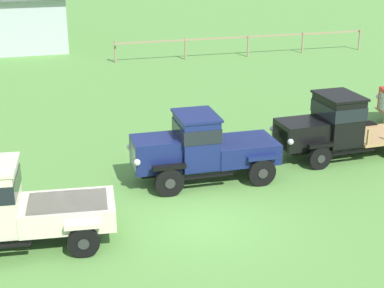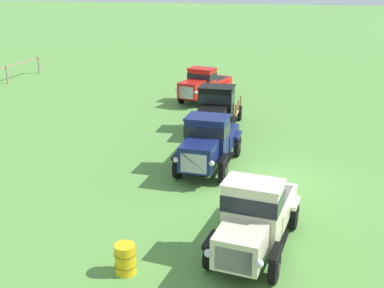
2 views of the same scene
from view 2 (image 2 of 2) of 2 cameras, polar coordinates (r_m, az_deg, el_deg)
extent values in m
plane|color=#5B9342|center=(18.13, 9.33, -4.46)|extent=(240.00, 240.00, 0.00)
cylinder|color=#997F60|center=(36.69, -21.09, 7.68)|extent=(0.12, 0.12, 1.30)
cylinder|color=#997F60|center=(39.87, -17.71, 8.89)|extent=(0.12, 0.12, 1.30)
cylinder|color=black|center=(12.47, 9.73, -14.27)|extent=(0.79, 0.28, 0.77)
cylinder|color=#2D2D2D|center=(12.45, 10.26, -14.35)|extent=(0.27, 0.06, 0.27)
cylinder|color=black|center=(12.80, 2.21, -12.99)|extent=(0.79, 0.28, 0.77)
cylinder|color=#2D2D2D|center=(12.83, 1.72, -12.89)|extent=(0.27, 0.06, 0.27)
cylinder|color=black|center=(14.95, 11.98, -8.37)|extent=(0.79, 0.28, 0.77)
cylinder|color=#2D2D2D|center=(14.94, 12.42, -8.43)|extent=(0.27, 0.06, 0.27)
cylinder|color=black|center=(15.23, 5.74, -7.48)|extent=(0.79, 0.28, 0.77)
cylinder|color=#2D2D2D|center=(15.26, 5.32, -7.41)|extent=(0.27, 0.06, 0.27)
cube|color=black|center=(13.76, 7.51, -10.28)|extent=(4.25, 1.34, 0.12)
cube|color=beige|center=(12.16, 5.76, -11.93)|extent=(1.40, 1.29, 0.83)
cube|color=silver|center=(11.67, 4.93, -13.58)|extent=(0.15, 0.92, 0.62)
sphere|color=silver|center=(11.51, 8.01, -13.87)|extent=(0.20, 0.20, 0.20)
sphere|color=silver|center=(11.78, 1.93, -12.81)|extent=(0.20, 0.20, 0.20)
cube|color=black|center=(12.23, 9.85, -12.56)|extent=(0.91, 0.29, 0.12)
cube|color=black|center=(12.58, 2.24, -11.30)|extent=(0.91, 0.29, 0.12)
cube|color=beige|center=(12.92, 7.14, -8.03)|extent=(1.10, 1.56, 1.59)
cube|color=black|center=(12.76, 7.21, -6.60)|extent=(1.14, 1.60, 0.45)
cube|color=beige|center=(12.56, 7.30, -4.64)|extent=(1.20, 1.64, 0.08)
cube|color=black|center=(13.29, 10.58, -11.71)|extent=(1.34, 0.28, 0.05)
cube|color=black|center=(13.60, 3.69, -10.62)|extent=(1.34, 0.28, 0.05)
cube|color=beige|center=(14.58, 8.62, -7.03)|extent=(2.45, 1.76, 0.57)
cube|color=black|center=(14.46, 8.67, -6.12)|extent=(2.06, 1.49, 0.06)
cube|color=beige|center=(14.76, 12.10, -6.87)|extent=(0.87, 0.29, 0.12)
cube|color=beige|center=(15.04, 5.80, -5.99)|extent=(0.87, 0.29, 0.12)
cylinder|color=black|center=(17.72, 3.68, -3.27)|extent=(0.87, 0.20, 0.87)
cylinder|color=#2D2D2D|center=(17.70, 4.03, -3.31)|extent=(0.30, 0.03, 0.30)
cylinder|color=black|center=(18.13, -1.69, -2.71)|extent=(0.87, 0.20, 0.87)
cylinder|color=#2D2D2D|center=(18.16, -2.02, -2.67)|extent=(0.30, 0.03, 0.30)
cylinder|color=black|center=(20.38, 5.40, -0.26)|extent=(0.87, 0.20, 0.87)
cylinder|color=#2D2D2D|center=(20.36, 5.71, -0.29)|extent=(0.30, 0.03, 0.30)
cylinder|color=black|center=(20.73, 0.68, 0.17)|extent=(0.87, 0.20, 0.87)
cylinder|color=#2D2D2D|center=(20.76, 0.39, 0.20)|extent=(0.30, 0.03, 0.30)
cube|color=black|center=(19.08, 1.98, -1.30)|extent=(4.16, 1.02, 0.12)
cube|color=#141E51|center=(17.49, 0.80, -1.38)|extent=(1.43, 1.24, 0.95)
cube|color=silver|center=(16.90, 0.20, -2.31)|extent=(0.07, 0.96, 0.71)
sphere|color=silver|center=(16.71, 2.35, -2.31)|extent=(0.20, 0.20, 0.20)
sphere|color=silver|center=(17.04, -1.92, -1.88)|extent=(0.20, 0.20, 0.20)
cube|color=black|center=(17.54, 3.72, -1.81)|extent=(1.00, 0.21, 0.12)
cube|color=black|center=(17.95, -1.71, -1.27)|extent=(1.00, 0.21, 0.12)
cube|color=#141E51|center=(18.55, 1.81, 0.79)|extent=(1.14, 1.54, 1.53)
cube|color=black|center=(18.44, 1.82, 1.80)|extent=(1.19, 1.58, 0.43)
cube|color=#141E51|center=(18.31, 1.84, 3.17)|extent=(1.25, 1.62, 0.08)
cube|color=black|center=(18.77, 4.39, -1.78)|extent=(1.57, 0.16, 0.05)
cube|color=black|center=(19.14, -0.61, -1.29)|extent=(1.57, 0.16, 0.05)
cube|color=#141E51|center=(20.12, 2.86, 0.93)|extent=(1.99, 1.63, 0.64)
cube|color=black|center=(20.03, 2.87, 1.71)|extent=(1.67, 1.38, 0.06)
cube|color=#141E51|center=(20.22, 5.45, 1.03)|extent=(0.96, 0.21, 0.12)
cube|color=#141E51|center=(20.58, 0.69, 1.45)|extent=(0.96, 0.21, 0.12)
cylinder|color=black|center=(22.67, 4.67, 1.68)|extent=(0.79, 0.20, 0.78)
cylinder|color=#2D2D2D|center=(22.65, 4.92, 1.66)|extent=(0.27, 0.04, 0.27)
cylinder|color=black|center=(22.98, 0.17, 1.99)|extent=(0.79, 0.20, 0.78)
cylinder|color=#2D2D2D|center=(23.00, -0.08, 2.01)|extent=(0.27, 0.04, 0.27)
cylinder|color=black|center=(25.58, 5.67, 3.70)|extent=(0.79, 0.20, 0.78)
cylinder|color=#2D2D2D|center=(25.57, 5.89, 3.69)|extent=(0.27, 0.04, 0.27)
cylinder|color=black|center=(25.86, 1.65, 3.96)|extent=(0.79, 0.20, 0.78)
cylinder|color=#2D2D2D|center=(25.88, 1.43, 3.97)|extent=(0.27, 0.04, 0.27)
cube|color=black|center=(24.10, 3.01, 2.99)|extent=(4.44, 1.16, 0.12)
cube|color=black|center=(22.42, 2.31, 3.05)|extent=(1.58, 1.33, 0.86)
cube|color=silver|center=(21.74, 1.96, 2.42)|extent=(0.10, 1.00, 0.64)
sphere|color=silver|center=(21.60, 3.73, 2.45)|extent=(0.20, 0.20, 0.20)
sphere|color=silver|center=(21.85, 0.19, 2.69)|extent=(0.20, 0.20, 0.20)
cube|color=black|center=(22.54, 4.70, 2.75)|extent=(0.91, 0.23, 0.12)
cube|color=black|center=(22.85, 0.17, 3.05)|extent=(0.91, 0.23, 0.12)
cube|color=black|center=(23.61, 2.93, 4.79)|extent=(1.22, 1.64, 1.59)
cube|color=black|center=(23.52, 2.94, 5.64)|extent=(1.27, 1.68, 0.44)
cube|color=black|center=(23.41, 2.96, 6.77)|extent=(1.34, 1.72, 0.08)
cube|color=black|center=(23.82, 5.06, 2.70)|extent=(1.64, 0.20, 0.05)
cube|color=black|center=(24.11, 0.85, 2.97)|extent=(1.64, 0.20, 0.05)
cube|color=tan|center=(25.35, 3.54, 4.06)|extent=(2.16, 1.90, 0.10)
cube|color=tan|center=(24.25, 5.21, 4.09)|extent=(0.08, 0.08, 0.54)
cube|color=tan|center=(24.53, 1.20, 4.34)|extent=(0.08, 0.08, 0.54)
cube|color=tan|center=(25.16, 5.51, 4.64)|extent=(0.08, 0.08, 0.54)
cube|color=tan|center=(25.42, 1.63, 4.87)|extent=(0.08, 0.08, 0.54)
cube|color=tan|center=(26.06, 5.78, 5.14)|extent=(0.08, 0.08, 0.54)
cube|color=tan|center=(26.32, 2.03, 5.37)|extent=(0.08, 0.08, 0.54)
cylinder|color=black|center=(28.11, 1.77, 5.23)|extent=(0.82, 0.33, 0.80)
cylinder|color=#2D2D2D|center=(28.08, 1.94, 5.21)|extent=(0.28, 0.09, 0.28)
cylinder|color=black|center=(28.88, -1.23, 5.62)|extent=(0.82, 0.33, 0.80)
cylinder|color=#2D2D2D|center=(28.92, -1.39, 5.64)|extent=(0.28, 0.09, 0.28)
cylinder|color=black|center=(30.72, 4.24, 6.40)|extent=(0.82, 0.33, 0.80)
cylinder|color=#2D2D2D|center=(30.69, 4.40, 6.38)|extent=(0.28, 0.09, 0.28)
cylinder|color=black|center=(31.42, 1.43, 6.74)|extent=(0.82, 0.33, 0.80)
cylinder|color=#2D2D2D|center=(31.46, 1.28, 6.76)|extent=(0.28, 0.09, 0.28)
cube|color=black|center=(29.65, 1.50, 6.14)|extent=(4.45, 1.90, 0.12)
cube|color=red|center=(28.15, 0.03, 6.51)|extent=(1.76, 1.50, 0.91)
cube|color=silver|center=(27.53, -0.69, 6.12)|extent=(0.27, 0.91, 0.68)
sphere|color=silver|center=(27.22, 0.47, 6.11)|extent=(0.20, 0.20, 0.20)
sphere|color=silver|center=(27.81, -1.85, 6.39)|extent=(0.20, 0.20, 0.20)
cube|color=black|center=(28.01, 1.78, 6.13)|extent=(0.95, 0.41, 0.12)
cube|color=black|center=(28.77, -1.24, 6.49)|extent=(0.95, 0.41, 0.12)
cube|color=red|center=(29.18, 1.20, 7.47)|extent=(1.29, 1.66, 1.42)
cube|color=black|center=(29.12, 1.20, 8.08)|extent=(1.34, 1.71, 0.40)
cube|color=red|center=(29.04, 1.21, 8.91)|extent=(1.40, 1.75, 0.08)
cube|color=black|center=(29.09, 2.73, 5.82)|extent=(1.37, 0.45, 0.05)
cube|color=black|center=(29.81, -0.14, 6.17)|extent=(1.37, 0.45, 0.05)
cube|color=red|center=(30.68, 2.56, 7.26)|extent=(2.52, 2.02, 0.60)
cube|color=black|center=(30.62, 2.57, 7.75)|extent=(2.12, 1.70, 0.06)
cube|color=red|center=(30.63, 4.26, 7.23)|extent=(0.91, 0.40, 0.12)
cube|color=red|center=(31.33, 1.43, 7.55)|extent=(0.91, 0.40, 0.12)
cylinder|color=gold|center=(12.71, -7.91, -13.34)|extent=(0.54, 0.54, 0.81)
cylinder|color=#896E0F|center=(12.63, -7.94, -12.72)|extent=(0.57, 0.57, 0.03)
cylinder|color=#896E0F|center=(12.80, -7.87, -13.95)|extent=(0.57, 0.57, 0.03)
camera|label=1|loc=(17.45, 61.14, 10.39)|focal=55.00mm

